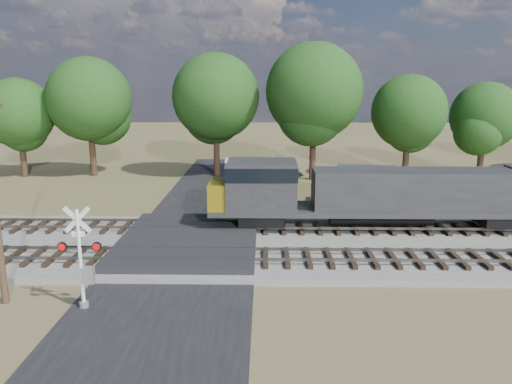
{
  "coord_description": "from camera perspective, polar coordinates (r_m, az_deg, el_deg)",
  "views": [
    {
      "loc": [
        3.94,
        -24.27,
        8.54
      ],
      "look_at": [
        3.47,
        2.0,
        2.66
      ],
      "focal_mm": 35.0,
      "sensor_mm": 36.0,
      "label": 1
    }
  ],
  "objects": [
    {
      "name": "crossing_panel",
      "position": [
        26.39,
        -7.65,
        -5.66
      ],
      "size": [
        7.0,
        9.0,
        0.62
      ],
      "primitive_type": "cube",
      "color": "#262628",
      "rests_on": "ground"
    },
    {
      "name": "equipment_shed",
      "position": [
        34.47,
        12.56,
        0.34
      ],
      "size": [
        4.54,
        4.54,
        2.75
      ],
      "rotation": [
        0.0,
        0.0,
        -0.14
      ],
      "color": "#41271B",
      "rests_on": "ground"
    },
    {
      "name": "ballast_bed",
      "position": [
        26.84,
        14.1,
        -5.99
      ],
      "size": [
        140.0,
        10.0,
        0.3
      ],
      "primitive_type": "cube",
      "color": "gray",
      "rests_on": "ground"
    },
    {
      "name": "treeline",
      "position": [
        44.45,
        8.46,
        10.25
      ],
      "size": [
        82.88,
        9.68,
        11.77
      ],
      "color": "black",
      "rests_on": "ground"
    },
    {
      "name": "ground",
      "position": [
        26.03,
        -7.79,
        -6.66
      ],
      "size": [
        160.0,
        160.0,
        0.0
      ],
      "primitive_type": "plane",
      "color": "brown",
      "rests_on": "ground"
    },
    {
      "name": "crossing_signal_near",
      "position": [
        20.01,
        -19.14,
        -8.14
      ],
      "size": [
        1.64,
        0.35,
        4.06
      ],
      "rotation": [
        0.0,
        0.0,
        0.03
      ],
      "color": "silver",
      "rests_on": "ground"
    },
    {
      "name": "road",
      "position": [
        26.01,
        -7.79,
        -6.57
      ],
      "size": [
        7.0,
        60.0,
        0.08
      ],
      "primitive_type": "cube",
      "color": "black",
      "rests_on": "ground"
    },
    {
      "name": "crossing_signal_far",
      "position": [
        31.68,
        2.51,
        0.03
      ],
      "size": [
        1.58,
        0.42,
        3.94
      ],
      "rotation": [
        0.0,
        0.0,
        2.95
      ],
      "color": "silver",
      "rests_on": "ground"
    },
    {
      "name": "track_near",
      "position": [
        23.72,
        -1.02,
        -7.42
      ],
      "size": [
        140.0,
        2.6,
        0.33
      ],
      "color": "black",
      "rests_on": "ballast_bed"
    },
    {
      "name": "track_far",
      "position": [
        28.46,
        -0.66,
        -3.97
      ],
      "size": [
        140.0,
        2.6,
        0.33
      ],
      "color": "black",
      "rests_on": "ballast_bed"
    }
  ]
}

